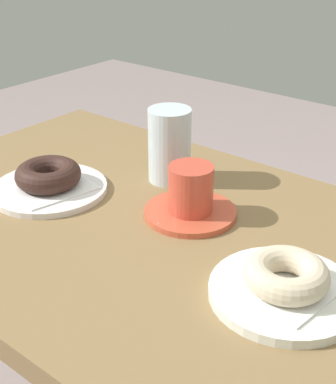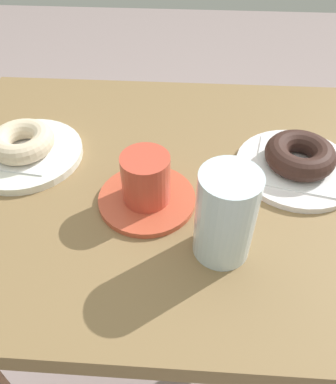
{
  "view_description": "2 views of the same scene",
  "coord_description": "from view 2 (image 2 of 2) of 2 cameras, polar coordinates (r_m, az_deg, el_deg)",
  "views": [
    {
      "loc": [
        0.55,
        -0.57,
        1.22
      ],
      "look_at": [
        0.05,
        0.03,
        0.82
      ],
      "focal_mm": 51.94,
      "sensor_mm": 36.0,
      "label": 1
    },
    {
      "loc": [
        0.02,
        0.47,
        1.21
      ],
      "look_at": [
        0.05,
        0.07,
        0.81
      ],
      "focal_mm": 35.97,
      "sensor_mm": 36.0,
      "label": 2
    }
  ],
  "objects": [
    {
      "name": "plate_sugar_ring",
      "position": [
        0.72,
        -20.31,
        5.31
      ],
      "size": [
        0.2,
        0.2,
        0.01
      ],
      "primitive_type": "cylinder",
      "color": "white",
      "rests_on": "table"
    },
    {
      "name": "coffee_cup",
      "position": [
        0.57,
        -3.25,
        1.03
      ],
      "size": [
        0.15,
        0.15,
        0.09
      ],
      "color": "#C85035",
      "rests_on": "table"
    },
    {
      "name": "ground_plane",
      "position": [
        1.3,
        2.45,
        -24.07
      ],
      "size": [
        6.0,
        6.0,
        0.0
      ],
      "primitive_type": "plane",
      "color": "gray"
    },
    {
      "name": "napkin_sugar_ring",
      "position": [
        0.71,
        -20.48,
        5.82
      ],
      "size": [
        0.13,
        0.13,
        0.0
      ],
      "primitive_type": "cube",
      "rotation": [
        0.0,
        0.0,
        -0.12
      ],
      "color": "white",
      "rests_on": "plate_sugar_ring"
    },
    {
      "name": "table",
      "position": [
        0.74,
        3.92,
        -6.05
      ],
      "size": [
        0.9,
        0.62,
        0.78
      ],
      "color": "olive",
      "rests_on": "ground_plane"
    },
    {
      "name": "napkin_chocolate_ring",
      "position": [
        0.68,
        18.59,
        3.89
      ],
      "size": [
        0.16,
        0.16,
        0.0
      ],
      "primitive_type": "cube",
      "rotation": [
        0.0,
        0.0,
        -0.22
      ],
      "color": "white",
      "rests_on": "plate_chocolate_ring"
    },
    {
      "name": "donut_chocolate_ring",
      "position": [
        0.66,
        18.99,
        5.23
      ],
      "size": [
        0.11,
        0.11,
        0.04
      ],
      "primitive_type": "torus",
      "color": "#35201A",
      "rests_on": "napkin_chocolate_ring"
    },
    {
      "name": "water_glass",
      "position": [
        0.49,
        8.51,
        -3.49
      ],
      "size": [
        0.08,
        0.08,
        0.13
      ],
      "primitive_type": "cylinder",
      "color": "silver",
      "rests_on": "table"
    },
    {
      "name": "plate_chocolate_ring",
      "position": [
        0.68,
        18.46,
        3.46
      ],
      "size": [
        0.2,
        0.2,
        0.01
      ],
      "primitive_type": "cylinder",
      "color": "white",
      "rests_on": "table"
    },
    {
      "name": "donut_sugar_ring",
      "position": [
        0.7,
        -20.87,
        7.04
      ],
      "size": [
        0.11,
        0.11,
        0.04
      ],
      "primitive_type": "torus",
      "color": "beige",
      "rests_on": "napkin_sugar_ring"
    }
  ]
}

